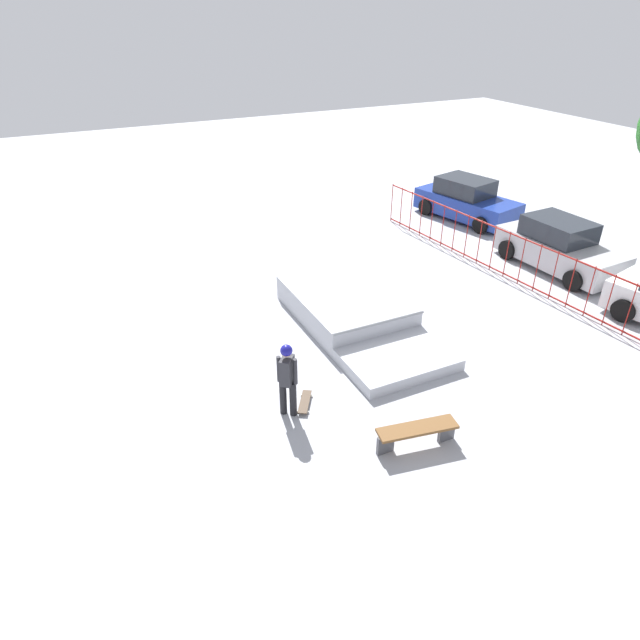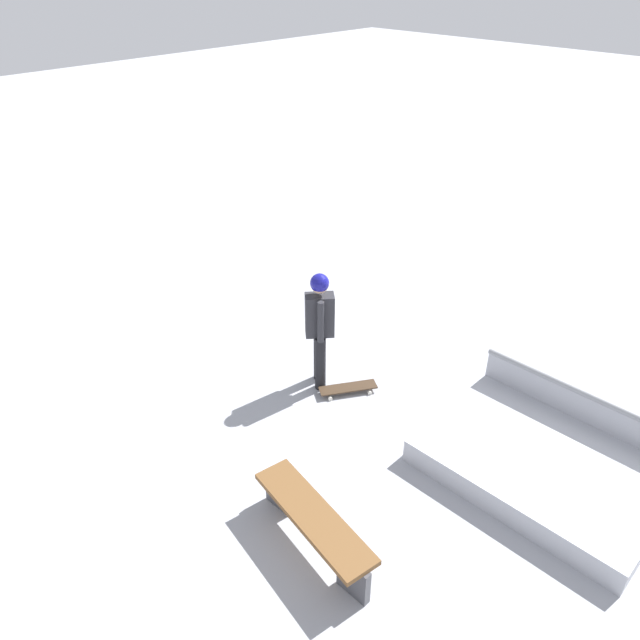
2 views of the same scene
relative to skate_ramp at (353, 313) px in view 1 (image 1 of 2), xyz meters
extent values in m
plane|color=#A8AAB2|center=(-0.21, 0.15, -0.32)|extent=(60.00, 60.00, 0.00)
cube|color=#B0B3BB|center=(-0.48, 0.00, 0.03)|extent=(3.60, 2.61, 0.70)
cube|color=#B0B3BB|center=(2.22, 0.00, -0.17)|extent=(1.80, 2.60, 0.30)
cylinder|color=gray|center=(1.32, 0.00, 0.38)|extent=(0.08, 2.60, 0.08)
cylinder|color=black|center=(2.66, -3.15, 0.09)|extent=(0.15, 0.15, 0.82)
cylinder|color=black|center=(2.81, -2.98, 0.09)|extent=(0.15, 0.15, 0.82)
cube|color=#2D2D33|center=(2.74, -3.07, 0.80)|extent=(0.43, 0.42, 0.60)
cylinder|color=#2D2D33|center=(2.62, -3.20, 0.80)|extent=(0.09, 0.09, 0.60)
cylinder|color=#2D2D33|center=(2.85, -2.93, 0.80)|extent=(0.09, 0.09, 0.60)
sphere|color=tan|center=(2.74, -3.07, 1.25)|extent=(0.22, 0.22, 0.22)
sphere|color=navy|center=(2.74, -3.07, 1.28)|extent=(0.25, 0.25, 0.25)
cube|color=#3F2D1E|center=(2.62, -2.63, -0.23)|extent=(0.78, 0.60, 0.02)
cylinder|color=silver|center=(2.32, -2.58, -0.29)|extent=(0.06, 0.06, 0.06)
cylinder|color=silver|center=(2.45, -2.39, -0.29)|extent=(0.06, 0.06, 0.06)
cylinder|color=silver|center=(2.79, -2.88, -0.29)|extent=(0.06, 0.06, 0.06)
cylinder|color=silver|center=(2.92, -2.69, -0.29)|extent=(0.06, 0.06, 0.06)
cylinder|color=maroon|center=(-0.21, 5.76, 1.13)|extent=(12.37, 1.11, 0.05)
cylinder|color=maroon|center=(-0.21, 5.76, -0.22)|extent=(12.37, 1.11, 0.05)
cylinder|color=maroon|center=(-6.40, 5.23, 0.43)|extent=(0.03, 0.03, 1.50)
cylinder|color=maroon|center=(-5.81, 5.28, 0.43)|extent=(0.03, 0.03, 1.50)
cylinder|color=maroon|center=(-5.22, 5.33, 0.43)|extent=(0.03, 0.03, 1.50)
cylinder|color=maroon|center=(-4.63, 5.38, 0.43)|extent=(0.03, 0.03, 1.50)
cylinder|color=maroon|center=(-4.04, 5.43, 0.43)|extent=(0.03, 0.03, 1.50)
cylinder|color=maroon|center=(-3.45, 5.48, 0.43)|extent=(0.03, 0.03, 1.50)
cylinder|color=maroon|center=(-2.86, 5.53, 0.43)|extent=(0.03, 0.03, 1.50)
cylinder|color=maroon|center=(-2.27, 5.58, 0.43)|extent=(0.03, 0.03, 1.50)
cylinder|color=maroon|center=(-1.69, 5.63, 0.43)|extent=(0.03, 0.03, 1.50)
cylinder|color=maroon|center=(-1.10, 5.68, 0.43)|extent=(0.03, 0.03, 1.50)
cylinder|color=maroon|center=(-0.51, 5.73, 0.43)|extent=(0.03, 0.03, 1.50)
cylinder|color=maroon|center=(0.08, 5.78, 0.43)|extent=(0.03, 0.03, 1.50)
cylinder|color=maroon|center=(0.67, 5.83, 0.43)|extent=(0.03, 0.03, 1.50)
cylinder|color=maroon|center=(1.26, 5.88, 0.43)|extent=(0.03, 0.03, 1.50)
cylinder|color=maroon|center=(1.85, 5.93, 0.43)|extent=(0.03, 0.03, 1.50)
cylinder|color=maroon|center=(2.44, 5.98, 0.43)|extent=(0.03, 0.03, 1.50)
cylinder|color=maroon|center=(3.02, 6.04, 0.43)|extent=(0.03, 0.03, 1.50)
cylinder|color=maroon|center=(3.61, 6.09, 0.43)|extent=(0.03, 0.03, 1.50)
cube|color=brown|center=(4.74, -1.20, 0.13)|extent=(0.67, 1.65, 0.06)
cube|color=#4C4C51|center=(4.85, -0.56, -0.11)|extent=(0.08, 0.36, 0.42)
cube|color=#4C4C51|center=(4.63, -1.84, -0.11)|extent=(0.08, 0.36, 0.42)
cube|color=#1E3899|center=(-5.31, 8.06, 0.24)|extent=(4.38, 2.60, 0.80)
cube|color=#262B33|center=(-5.50, 8.02, 0.96)|extent=(2.29, 1.92, 0.64)
cylinder|color=black|center=(-4.19, 9.20, 0.00)|extent=(0.67, 0.36, 0.64)
cylinder|color=black|center=(-3.80, 7.55, 0.00)|extent=(0.67, 0.36, 0.64)
cylinder|color=black|center=(-6.82, 8.58, 0.00)|extent=(0.67, 0.36, 0.64)
cylinder|color=black|center=(-6.43, 6.93, 0.00)|extent=(0.67, 0.36, 0.64)
cube|color=#B7B7BC|center=(-0.24, 7.72, 0.24)|extent=(4.18, 1.90, 0.80)
cube|color=#262B33|center=(-0.44, 7.71, 0.96)|extent=(2.07, 1.60, 0.64)
cylinder|color=black|center=(1.06, 8.64, 0.00)|extent=(0.65, 0.25, 0.64)
cylinder|color=black|center=(1.15, 6.94, 0.00)|extent=(0.65, 0.25, 0.64)
cylinder|color=black|center=(-1.63, 8.51, 0.00)|extent=(0.65, 0.25, 0.64)
cylinder|color=black|center=(-1.55, 6.81, 0.00)|extent=(0.65, 0.25, 0.64)
cylinder|color=black|center=(3.09, 6.69, 0.00)|extent=(0.67, 0.35, 0.64)
camera|label=1|loc=(11.27, -6.45, 7.31)|focal=30.94mm
camera|label=2|loc=(7.63, 1.71, 4.98)|focal=34.15mm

